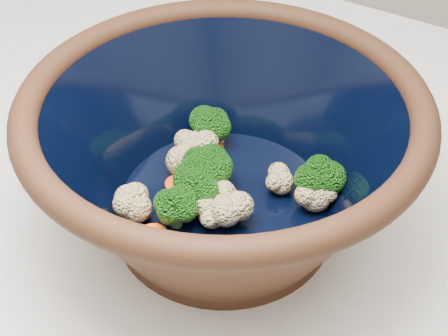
% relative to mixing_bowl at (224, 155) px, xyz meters
% --- Properties ---
extents(mixing_bowl, '(0.40, 0.40, 0.17)m').
position_rel_mixing_bowl_xyz_m(mixing_bowl, '(0.00, 0.00, 0.00)').
color(mixing_bowl, black).
rests_on(mixing_bowl, counter).
extents(vegetable_pile, '(0.18, 0.19, 0.06)m').
position_rel_mixing_bowl_xyz_m(vegetable_pile, '(-0.01, 0.00, -0.03)').
color(vegetable_pile, '#608442').
rests_on(vegetable_pile, mixing_bowl).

